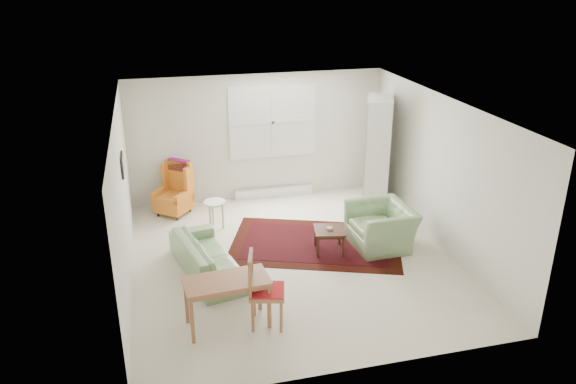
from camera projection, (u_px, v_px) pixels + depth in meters
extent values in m
cube|color=beige|center=(293.00, 259.00, 9.02)|extent=(5.00, 5.50, 0.01)
cube|color=white|center=(293.00, 106.00, 8.09)|extent=(5.00, 5.50, 0.01)
cube|color=silver|center=(257.00, 137.00, 11.03)|extent=(5.00, 0.04, 2.50)
cube|color=silver|center=(357.00, 277.00, 6.08)|extent=(5.00, 0.04, 2.50)
cube|color=silver|center=(123.00, 203.00, 7.99)|extent=(0.04, 5.50, 2.50)
cube|color=silver|center=(441.00, 173.00, 9.12)|extent=(0.04, 5.50, 2.50)
cube|color=white|center=(272.00, 122.00, 10.97)|extent=(1.72, 0.06, 1.42)
cube|color=white|center=(272.00, 122.00, 10.96)|extent=(1.60, 0.02, 1.30)
cube|color=silver|center=(274.00, 192.00, 11.46)|extent=(1.60, 0.12, 0.18)
cube|color=black|center=(122.00, 165.00, 8.29)|extent=(0.03, 0.42, 0.32)
cube|color=tan|center=(123.00, 165.00, 8.29)|extent=(0.01, 0.34, 0.24)
imported|color=#789A67|center=(208.00, 250.00, 8.52)|extent=(1.09, 1.94, 0.74)
imported|color=#789A67|center=(381.00, 222.00, 9.34)|extent=(0.98, 1.11, 0.84)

